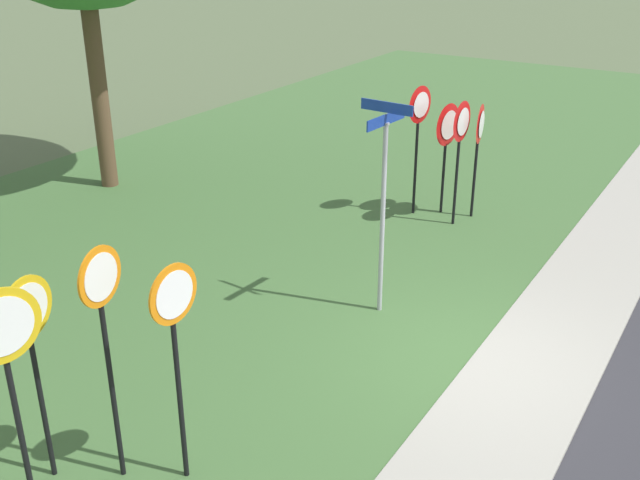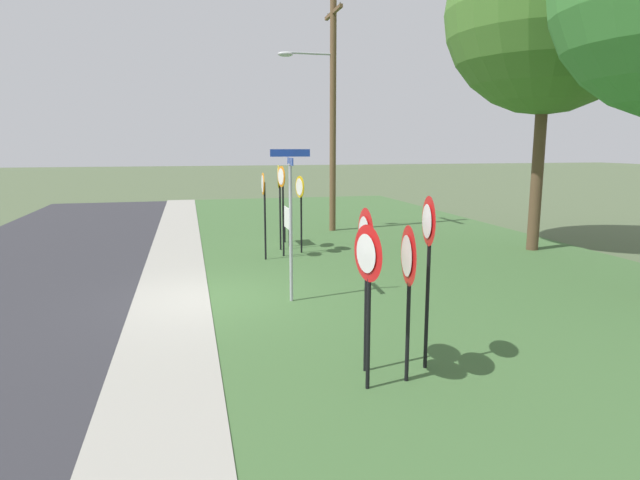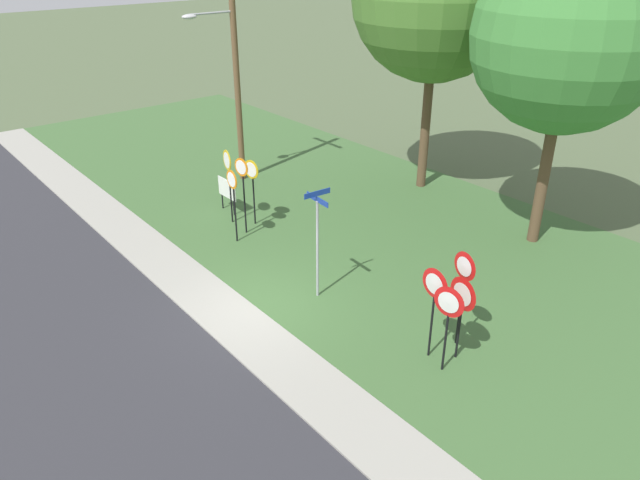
# 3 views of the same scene
# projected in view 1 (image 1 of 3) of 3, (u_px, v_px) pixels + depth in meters

# --- Properties ---
(ground_plane) EXTENTS (160.00, 160.00, 0.00)m
(ground_plane) POSITION_uv_depth(u_px,v_px,m) (470.00, 362.00, 10.04)
(ground_plane) COLOR #4C5B3D
(sidewalk_strip) EXTENTS (44.00, 1.60, 0.06)m
(sidewalk_strip) POSITION_uv_depth(u_px,v_px,m) (529.00, 378.00, 9.64)
(sidewalk_strip) COLOR #99968C
(sidewalk_strip) RESTS_ON ground_plane
(grass_median) EXTENTS (44.00, 12.00, 0.04)m
(grass_median) POSITION_uv_depth(u_px,v_px,m) (145.00, 261.00, 12.93)
(grass_median) COLOR #3D6033
(grass_median) RESTS_ON ground_plane
(stop_sign_near_left) EXTENTS (0.70, 0.16, 2.67)m
(stop_sign_near_left) POSITION_uv_depth(u_px,v_px,m) (9.00, 364.00, 6.43)
(stop_sign_near_left) COLOR black
(stop_sign_near_left) RESTS_ON grass_median
(stop_sign_near_right) EXTENTS (0.66, 0.14, 2.37)m
(stop_sign_near_right) POSITION_uv_depth(u_px,v_px,m) (32.00, 338.00, 7.28)
(stop_sign_near_right) COLOR black
(stop_sign_near_right) RESTS_ON grass_median
(stop_sign_far_left) EXTENTS (0.61, 0.13, 2.68)m
(stop_sign_far_left) POSITION_uv_depth(u_px,v_px,m) (105.00, 320.00, 7.20)
(stop_sign_far_left) COLOR black
(stop_sign_far_left) RESTS_ON grass_median
(stop_sign_far_center) EXTENTS (0.62, 0.10, 2.51)m
(stop_sign_far_center) POSITION_uv_depth(u_px,v_px,m) (176.00, 331.00, 7.23)
(stop_sign_far_center) COLOR black
(stop_sign_far_center) RESTS_ON grass_median
(yield_sign_near_left) EXTENTS (0.76, 0.10, 2.41)m
(yield_sign_near_left) POSITION_uv_depth(u_px,v_px,m) (461.00, 134.00, 13.70)
(yield_sign_near_left) COLOR black
(yield_sign_near_left) RESTS_ON grass_median
(yield_sign_near_right) EXTENTS (0.75, 0.16, 2.26)m
(yield_sign_near_right) POSITION_uv_depth(u_px,v_px,m) (480.00, 134.00, 14.11)
(yield_sign_near_right) COLOR black
(yield_sign_near_right) RESTS_ON grass_median
(yield_sign_far_left) EXTENTS (0.71, 0.15, 2.57)m
(yield_sign_far_left) POSITION_uv_depth(u_px,v_px,m) (420.00, 120.00, 14.17)
(yield_sign_far_left) COLOR black
(yield_sign_far_left) RESTS_ON grass_median
(yield_sign_far_right) EXTENTS (0.83, 0.16, 2.22)m
(yield_sign_far_right) POSITION_uv_depth(u_px,v_px,m) (448.00, 133.00, 14.34)
(yield_sign_far_right) COLOR black
(yield_sign_far_right) RESTS_ON grass_median
(street_name_post) EXTENTS (0.96, 0.82, 3.20)m
(street_name_post) POSITION_uv_depth(u_px,v_px,m) (384.00, 193.00, 10.54)
(street_name_post) COLOR #9EA0A8
(street_name_post) RESTS_ON grass_median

